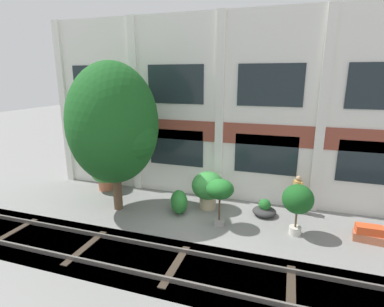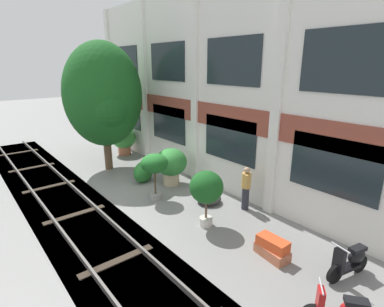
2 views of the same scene
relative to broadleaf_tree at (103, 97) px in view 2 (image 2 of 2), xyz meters
The scene contains 13 objects.
ground_plane 5.20m from the broadleaf_tree, ahead, with size 80.00×80.00×0.00m, color gray.
apartment_facade 4.69m from the broadleaf_tree, 36.11° to the left, with size 16.78×0.64×8.11m.
rail_tracks 6.07m from the broadleaf_tree, 38.42° to the right, with size 24.42×2.80×0.43m.
broadleaf_tree is the anchor object (origin of this frame).
potted_plant_stone_basin 4.64m from the broadleaf_tree, 19.23° to the left, with size 1.38×1.38×1.61m.
potted_plant_wide_bowl 6.97m from the broadleaf_tree, 12.21° to the left, with size 0.95×0.95×0.70m.
potted_plant_low_pan 7.52m from the broadleaf_tree, ahead, with size 1.08×1.08×1.87m.
potted_plant_glazed_jar 3.67m from the broadleaf_tree, 135.27° to the left, with size 1.36×1.36×1.55m.
potted_plant_square_trough 10.12m from the broadleaf_tree, ahead, with size 1.00×0.59×0.58m.
potted_plant_terracotta_small 4.94m from the broadleaf_tree, ahead, with size 1.04×1.04×1.82m.
scooter_near_curb 11.74m from the broadleaf_tree, ahead, with size 0.59×1.36×0.98m.
resident_by_doorway 7.95m from the broadleaf_tree, 15.28° to the left, with size 0.38×0.42×1.61m.
topiary_hedge 4.07m from the broadleaf_tree, 10.32° to the left, with size 1.17×0.70×0.94m, color #236B28.
Camera 2 is at (9.86, -5.50, 5.09)m, focal length 28.00 mm.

